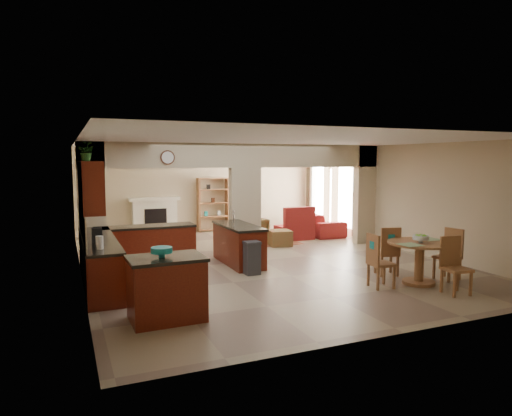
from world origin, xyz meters
name	(u,v)px	position (x,y,z in m)	size (l,w,h in m)	color
floor	(260,260)	(0.00, 0.00, 0.00)	(10.00, 10.00, 0.00)	gray
ceiling	(261,142)	(0.00, 0.00, 2.80)	(10.00, 10.00, 0.00)	white
wall_back	(201,190)	(0.00, 5.00, 1.40)	(8.00, 8.00, 0.00)	#C3AF8E
wall_front	(408,233)	(0.00, -5.00, 1.40)	(8.00, 8.00, 0.00)	#C3AF8E
wall_left	(79,209)	(-4.00, 0.00, 1.40)	(10.00, 10.00, 0.00)	#C3AF8E
wall_right	(396,197)	(4.00, 0.00, 1.40)	(10.00, 10.00, 0.00)	#C3AF8E
partition_left_pier	(92,204)	(-3.70, 1.00, 1.40)	(0.60, 0.25, 2.80)	#C3AF8E
partition_center_pier	(245,211)	(0.00, 1.00, 1.10)	(0.80, 0.25, 2.20)	#C3AF8E
partition_right_pier	(364,195)	(3.70, 1.00, 1.40)	(0.60, 0.25, 2.80)	#C3AF8E
partition_header	(245,156)	(0.00, 1.00, 2.50)	(8.00, 0.25, 0.60)	#C3AF8E
kitchen_counter	(120,254)	(-3.26, -0.25, 0.46)	(2.52, 3.29, 1.48)	#440E07
upper_cabinets	(90,185)	(-3.82, -0.80, 1.92)	(0.35, 2.40, 0.90)	#440E07
peninsula	(239,244)	(-0.60, -0.11, 0.46)	(0.70, 1.85, 0.91)	#440E07
wall_clock	(168,157)	(-2.00, 0.85, 2.45)	(0.34, 0.34, 0.03)	#4F2A1A
rug	(269,242)	(1.20, 2.10, 0.01)	(1.60, 1.30, 0.01)	brown
fireplace	(155,216)	(-1.60, 4.83, 0.61)	(1.60, 0.35, 1.20)	white
shelving_unit	(213,204)	(0.35, 4.82, 0.90)	(1.00, 0.32, 1.80)	brown
window_a	(346,198)	(3.97, 2.30, 1.20)	(0.02, 0.90, 1.90)	white
window_b	(319,194)	(3.97, 4.00, 1.20)	(0.02, 0.90, 1.90)	white
glazed_door	(332,200)	(3.97, 3.15, 1.05)	(0.02, 0.70, 2.10)	white
drape_a_left	(357,199)	(3.93, 1.70, 1.20)	(0.10, 0.28, 2.30)	#461F1C
drape_a_right	(335,197)	(3.93, 2.90, 1.20)	(0.10, 0.28, 2.30)	#461F1C
drape_b_left	(327,195)	(3.93, 3.40, 1.20)	(0.10, 0.28, 2.30)	#461F1C
drape_b_right	(309,193)	(3.93, 4.60, 1.20)	(0.10, 0.28, 2.30)	#461F1C
ceiling_fan	(266,155)	(1.50, 3.00, 2.56)	(1.00, 1.00, 0.10)	white
kitchen_island	(167,288)	(-2.92, -3.19, 0.49)	(1.13, 0.82, 0.96)	#440E07
teal_bowl	(162,252)	(-2.98, -3.19, 1.04)	(0.31, 0.31, 0.15)	teal
trash_can	(252,259)	(-0.70, -1.15, 0.32)	(0.31, 0.26, 0.65)	#2D2D2F
dining_table	(419,257)	(1.99, -3.10, 0.54)	(1.21, 1.21, 0.82)	brown
fruit_bowl	(421,239)	(1.94, -3.17, 0.90)	(0.30, 0.30, 0.16)	#5FB426
sofa	(316,223)	(3.30, 3.03, 0.35)	(0.95, 2.43, 0.71)	maroon
chaise	(294,232)	(2.15, 2.37, 0.20)	(1.00, 0.82, 0.40)	maroon
armchair	(252,230)	(0.74, 2.33, 0.36)	(0.76, 0.78, 0.71)	maroon
ottoman	(280,238)	(1.27, 1.55, 0.22)	(0.59, 0.59, 0.43)	maroon
plant	(87,152)	(-3.82, -0.14, 2.56)	(0.33, 0.29, 0.37)	#1B4312
chair_north	(388,249)	(1.85, -2.37, 0.55)	(0.52, 0.52, 1.02)	brown
chair_east	(450,252)	(2.83, -3.05, 0.55)	(0.48, 0.48, 1.02)	brown
chair_south	(454,263)	(2.13, -3.80, 0.55)	(0.47, 0.47, 1.02)	brown
chair_west	(378,259)	(1.08, -3.00, 0.55)	(0.46, 0.46, 1.02)	brown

